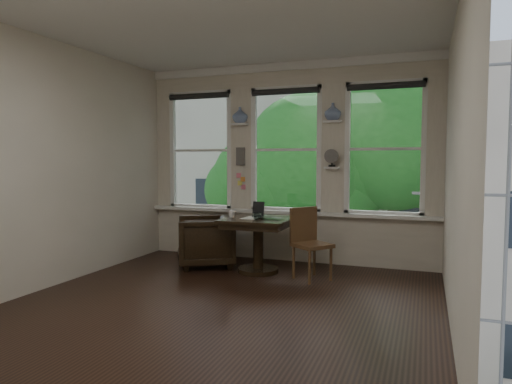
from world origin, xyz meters
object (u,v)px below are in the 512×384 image
at_px(armchair_left, 206,241).
at_px(laptop, 267,218).
at_px(side_chair_right, 312,244).
at_px(table, 258,245).
at_px(mug, 232,214).

bearing_deg(armchair_left, laptop, 52.29).
distance_m(armchair_left, side_chair_right, 1.64).
relative_size(table, armchair_left, 1.12).
xyz_separation_m(armchair_left, mug, (0.47, -0.12, 0.43)).
distance_m(table, laptop, 0.43).
height_order(armchair_left, laptop, laptop).
relative_size(table, side_chair_right, 0.98).
bearing_deg(table, armchair_left, 175.61).
xyz_separation_m(table, mug, (-0.37, -0.05, 0.42)).
distance_m(side_chair_right, mug, 1.21).
xyz_separation_m(armchair_left, side_chair_right, (1.63, -0.19, 0.10)).
relative_size(armchair_left, mug, 7.72).
relative_size(side_chair_right, mug, 8.85).
bearing_deg(table, laptop, -27.27).
relative_size(armchair_left, side_chair_right, 0.87).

